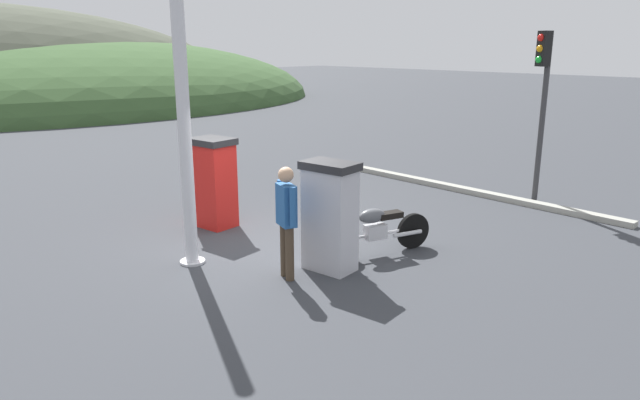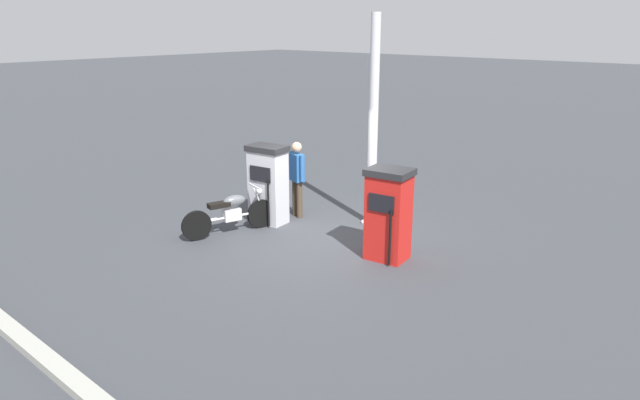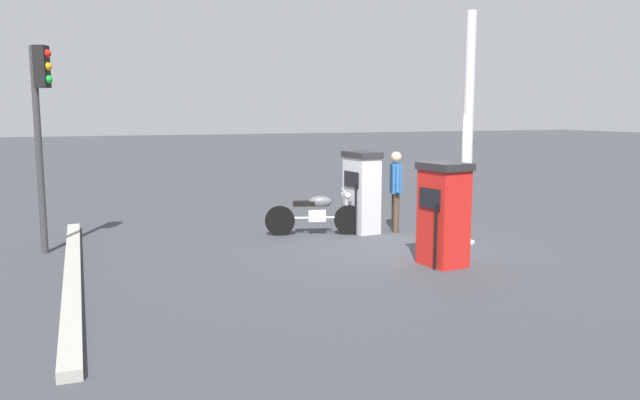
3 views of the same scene
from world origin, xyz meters
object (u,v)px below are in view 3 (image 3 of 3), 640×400
at_px(attendant_person, 396,186).
at_px(fuel_pump_far, 443,214).
at_px(roadside_traffic_light, 41,113).
at_px(canopy_support_pole, 468,134).
at_px(fuel_pump_near, 362,192).
at_px(motorcycle_near_pump, 316,213).

bearing_deg(attendant_person, fuel_pump_far, 76.41).
xyz_separation_m(roadside_traffic_light, canopy_support_pole, (-7.46, 2.04, -0.39)).
height_order(roadside_traffic_light, canopy_support_pole, canopy_support_pole).
height_order(fuel_pump_near, canopy_support_pole, canopy_support_pole).
distance_m(attendant_person, roadside_traffic_light, 6.96).
distance_m(motorcycle_near_pump, roadside_traffic_light, 5.49).
height_order(attendant_person, roadside_traffic_light, roadside_traffic_light).
relative_size(fuel_pump_near, canopy_support_pole, 0.39).
bearing_deg(motorcycle_near_pump, canopy_support_pole, 142.58).
bearing_deg(canopy_support_pole, attendant_person, -65.69).
xyz_separation_m(fuel_pump_near, attendant_person, (-0.70, 0.20, 0.11)).
bearing_deg(roadside_traffic_light, fuel_pump_far, 150.68).
bearing_deg(fuel_pump_near, fuel_pump_far, 90.00).
bearing_deg(fuel_pump_far, fuel_pump_near, -90.00).
relative_size(fuel_pump_near, fuel_pump_far, 1.00).
bearing_deg(attendant_person, fuel_pump_near, -16.01).
height_order(fuel_pump_far, attendant_person, fuel_pump_far).
bearing_deg(attendant_person, roadside_traffic_light, -4.36).
bearing_deg(roadside_traffic_light, motorcycle_near_pump, 177.52).
distance_m(fuel_pump_near, motorcycle_near_pump, 1.08).
relative_size(attendant_person, canopy_support_pole, 0.39).
bearing_deg(motorcycle_near_pump, fuel_pump_near, 174.52).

